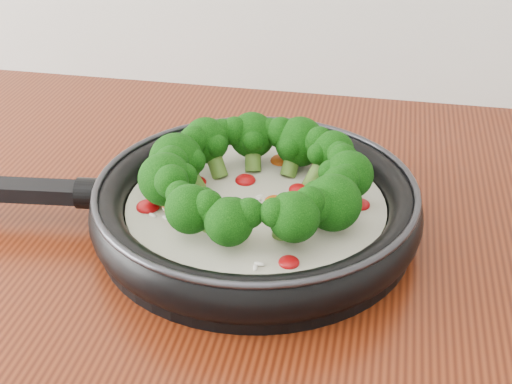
# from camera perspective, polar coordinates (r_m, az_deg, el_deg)

# --- Properties ---
(skillet) EXTENTS (0.58, 0.40, 0.10)m
(skillet) POSITION_cam_1_polar(r_m,az_deg,el_deg) (0.76, -0.27, -0.59)
(skillet) COLOR black
(skillet) RESTS_ON counter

